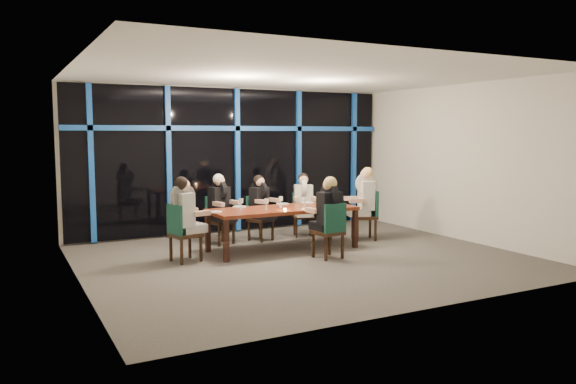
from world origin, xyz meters
The scene contains 29 objects.
room centered at (0.00, 0.00, 2.02)m, with size 7.04×7.00×3.02m.
window_wall centered at (0.01, 2.93, 1.55)m, with size 6.86×0.43×2.94m.
dining_table centered at (0.00, 0.80, 0.68)m, with size 2.60×1.00×0.75m.
chair_far_left centered at (-0.82, 1.86, 0.50)m, with size 0.52×0.52×0.89m.
chair_far_mid centered at (-0.02, 1.84, 0.48)m, with size 0.52×0.52×0.86m.
chair_far_right centered at (0.97, 1.81, 0.48)m, with size 0.52×0.52×0.87m.
chair_end_left centered at (-1.89, 0.68, 0.52)m, with size 0.52×0.52×0.94m.
chair_end_right centered at (1.90, 0.89, 0.54)m, with size 0.57×0.57×0.96m.
chair_near_mid centered at (0.37, -0.22, 0.52)m, with size 0.48×0.48×0.93m.
diner_far_left centered at (-0.80, 1.79, 0.86)m, with size 0.52×0.61×0.87m.
diner_far_mid centered at (0.01, 1.77, 0.83)m, with size 0.54×0.59×0.84m.
diner_far_right centered at (0.94, 1.74, 0.83)m, with size 0.53×0.59×0.84m.
diner_end_left centered at (-1.81, 0.70, 0.90)m, with size 0.63×0.52×0.91m.
diner_end_right centered at (1.83, 0.91, 0.92)m, with size 0.66×0.58×0.94m.
diner_near_mid centered at (0.36, -0.14, 0.88)m, with size 0.49×0.60×0.90m.
plate_far_left centered at (-0.64, 1.25, 0.76)m, with size 0.24×0.24×0.01m, color white.
plate_far_mid centered at (0.23, 1.25, 0.76)m, with size 0.24×0.24×0.01m, color white.
plate_far_right centered at (0.74, 1.22, 0.76)m, with size 0.24×0.24×0.01m, color white.
plate_end_left centered at (-1.26, 0.82, 0.76)m, with size 0.24×0.24×0.01m, color white.
plate_end_right centered at (1.28, 1.10, 0.76)m, with size 0.24×0.24×0.01m, color white.
plate_near_mid centered at (0.30, 0.42, 0.76)m, with size 0.24×0.24×0.01m, color white.
wine_bottle centered at (1.00, 0.63, 0.87)m, with size 0.07×0.07×0.32m.
water_pitcher centered at (0.81, 0.55, 0.85)m, with size 0.12×0.11×0.20m.
tea_light centered at (-0.10, 0.51, 0.77)m, with size 0.05×0.05×0.03m, color #FBA74B.
wine_glass_a centered at (-0.35, 0.73, 0.89)m, with size 0.07×0.07×0.19m.
wine_glass_b centered at (0.02, 0.92, 0.89)m, with size 0.07×0.07×0.19m.
wine_glass_c centered at (0.43, 0.78, 0.87)m, with size 0.06×0.06×0.16m.
wine_glass_d centered at (-0.76, 0.89, 0.89)m, with size 0.08×0.08×0.20m.
wine_glass_e centered at (1.00, 0.97, 0.87)m, with size 0.06×0.06×0.17m.
Camera 1 is at (-4.44, -7.94, 2.06)m, focal length 35.00 mm.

